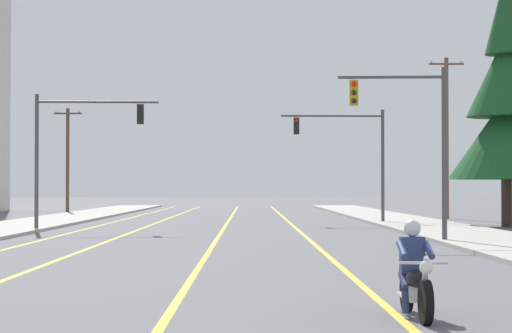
% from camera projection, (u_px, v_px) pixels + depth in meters
% --- Properties ---
extents(lane_stripe_center, '(0.16, 100.00, 0.01)m').
position_uv_depth(lane_stripe_center, '(227.00, 224.00, 53.45)').
color(lane_stripe_center, yellow).
rests_on(lane_stripe_center, ground).
extents(lane_stripe_left, '(0.16, 100.00, 0.01)m').
position_uv_depth(lane_stripe_left, '(154.00, 224.00, 53.42)').
color(lane_stripe_left, yellow).
rests_on(lane_stripe_left, ground).
extents(lane_stripe_right, '(0.16, 100.00, 0.01)m').
position_uv_depth(lane_stripe_right, '(291.00, 224.00, 53.47)').
color(lane_stripe_right, yellow).
rests_on(lane_stripe_right, ground).
extents(lane_stripe_far_left, '(0.16, 100.00, 0.01)m').
position_uv_depth(lane_stripe_far_left, '(106.00, 224.00, 53.40)').
color(lane_stripe_far_left, yellow).
rests_on(lane_stripe_far_left, ground).
extents(sidewalk_kerb_right, '(4.40, 110.00, 0.14)m').
position_uv_depth(sidewalk_kerb_right, '(427.00, 226.00, 48.51)').
color(sidewalk_kerb_right, '#ADA89E').
rests_on(sidewalk_kerb_right, ground).
extents(sidewalk_kerb_left, '(4.40, 110.00, 0.14)m').
position_uv_depth(sidewalk_kerb_left, '(17.00, 226.00, 48.38)').
color(sidewalk_kerb_left, '#ADA89E').
rests_on(sidewalk_kerb_left, ground).
extents(motorcycle_with_rider, '(0.70, 2.19, 1.46)m').
position_uv_depth(motorcycle_with_rider, '(415.00, 278.00, 14.85)').
color(motorcycle_with_rider, black).
rests_on(motorcycle_with_rider, ground).
extents(traffic_signal_near_right, '(3.81, 0.37, 6.20)m').
position_uv_depth(traffic_signal_near_right, '(414.00, 129.00, 34.84)').
color(traffic_signal_near_right, '#47474C').
rests_on(traffic_signal_near_right, ground).
extents(traffic_signal_near_left, '(5.60, 0.46, 6.20)m').
position_uv_depth(traffic_signal_near_left, '(73.00, 140.00, 44.95)').
color(traffic_signal_near_left, '#47474C').
rests_on(traffic_signal_near_left, ground).
extents(traffic_signal_mid_right, '(5.62, 0.49, 6.20)m').
position_uv_depth(traffic_signal_mid_right, '(353.00, 147.00, 53.74)').
color(traffic_signal_mid_right, '#47474C').
rests_on(traffic_signal_mid_right, ground).
extents(utility_pole_right_far, '(2.21, 0.26, 10.19)m').
position_uv_depth(utility_pole_right_far, '(447.00, 135.00, 62.52)').
color(utility_pole_right_far, brown).
rests_on(utility_pole_right_far, ground).
extents(utility_pole_left_far, '(2.16, 0.26, 8.06)m').
position_uv_depth(utility_pole_left_far, '(68.00, 158.00, 75.90)').
color(utility_pole_left_far, brown).
rests_on(utility_pole_left_far, ground).
extents(conifer_tree_right_verge_far, '(5.82, 5.82, 12.81)m').
position_uv_depth(conifer_tree_right_verge_far, '(506.00, 109.00, 49.54)').
color(conifer_tree_right_verge_far, '#423023').
rests_on(conifer_tree_right_verge_far, ground).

